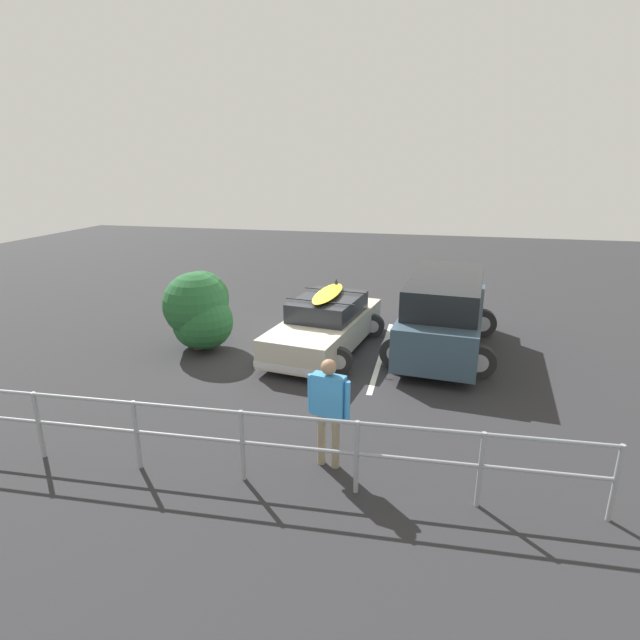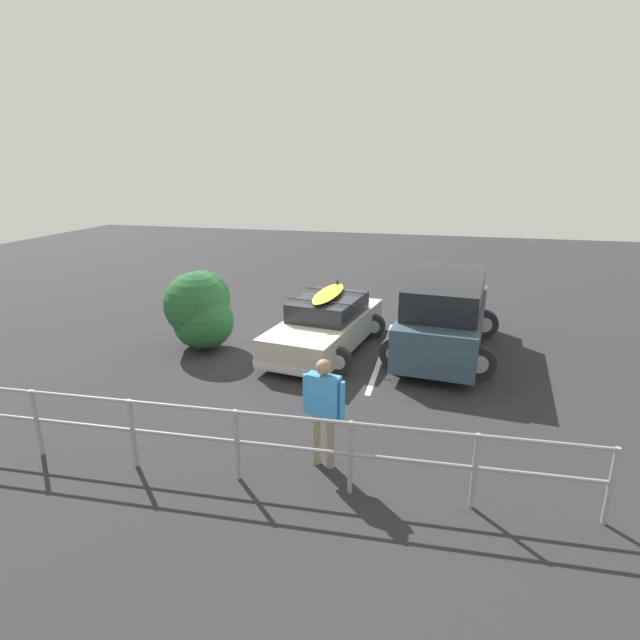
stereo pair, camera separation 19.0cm
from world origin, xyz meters
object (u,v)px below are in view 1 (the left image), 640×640
(sedan_car, at_px, (326,325))
(bush_near_left, at_px, (199,312))
(suv_car, at_px, (444,313))
(person_bystander, at_px, (329,403))

(sedan_car, height_order, bush_near_left, bush_near_left)
(suv_car, distance_m, person_bystander, 5.83)
(sedan_car, relative_size, suv_car, 0.89)
(person_bystander, xyz_separation_m, bush_near_left, (4.25, -4.34, -0.10))
(suv_car, height_order, bush_near_left, bush_near_left)
(suv_car, distance_m, bush_near_left, 6.11)
(suv_car, bearing_deg, sedan_car, 10.57)
(suv_car, bearing_deg, bush_near_left, 11.57)
(suv_car, relative_size, bush_near_left, 2.61)
(sedan_car, xyz_separation_m, person_bystander, (-1.15, 5.02, 0.44))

